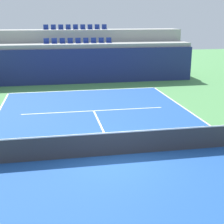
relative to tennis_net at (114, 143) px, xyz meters
name	(u,v)px	position (x,y,z in m)	size (l,w,h in m)	color
ground_plane	(114,155)	(0.00, 0.00, -0.51)	(80.00, 80.00, 0.00)	#4C8C4C
court_surface	(114,155)	(0.00, 0.00, -0.50)	(11.00, 24.00, 0.01)	#1E4C99
baseline_far	(84,90)	(0.00, 11.95, -0.50)	(11.00, 0.10, 0.00)	white
service_line_far	(94,111)	(0.00, 6.40, -0.50)	(8.26, 0.10, 0.00)	white
centre_service_line	(102,129)	(0.00, 3.20, -0.50)	(0.10, 6.40, 0.00)	white
back_wall	(80,66)	(0.00, 14.67, 0.90)	(19.08, 0.30, 2.82)	navy
stands_tier_lower	(79,62)	(0.00, 16.02, 1.07)	(19.08, 2.40, 3.15)	#9E9E99
stands_tier_upper	(76,53)	(0.00, 18.42, 1.59)	(19.08, 2.40, 4.19)	#9E9E99
seating_row_lower	(78,42)	(0.00, 16.12, 2.77)	(5.70, 0.44, 0.44)	navy
seating_row_upper	(76,28)	(0.00, 18.52, 3.81)	(5.70, 0.44, 0.44)	navy
tennis_net	(114,143)	(0.00, 0.00, 0.00)	(11.08, 0.08, 1.07)	black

